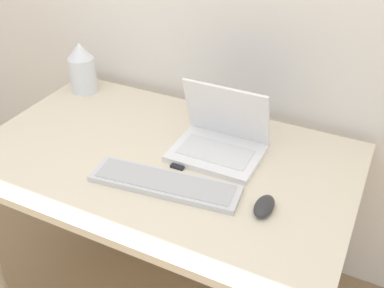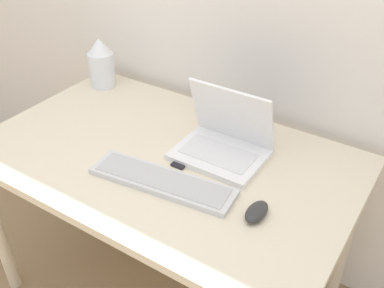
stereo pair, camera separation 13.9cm
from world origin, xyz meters
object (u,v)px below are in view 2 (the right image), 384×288
(keyboard, at_px, (162,181))
(mp3_player, at_px, (181,163))
(mouse, at_px, (257,212))
(vase, at_px, (101,63))
(laptop, at_px, (224,140))

(keyboard, bearing_deg, mp3_player, 93.92)
(mouse, bearing_deg, keyboard, -174.80)
(vase, bearing_deg, laptop, -13.24)
(mouse, relative_size, mp3_player, 1.76)
(mouse, height_order, mp3_player, mouse)
(mp3_player, bearing_deg, vase, 154.22)
(laptop, bearing_deg, vase, 166.76)
(keyboard, distance_m, mouse, 0.31)
(laptop, distance_m, mp3_player, 0.16)
(mouse, xyz_separation_m, vase, (-0.92, 0.38, 0.09))
(laptop, relative_size, vase, 1.39)
(laptop, xyz_separation_m, mouse, (0.23, -0.22, -0.04))
(vase, xyz_separation_m, mp3_player, (0.60, -0.29, -0.10))
(laptop, xyz_separation_m, vase, (-0.69, 0.16, 0.05))
(vase, bearing_deg, mouse, -22.44)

